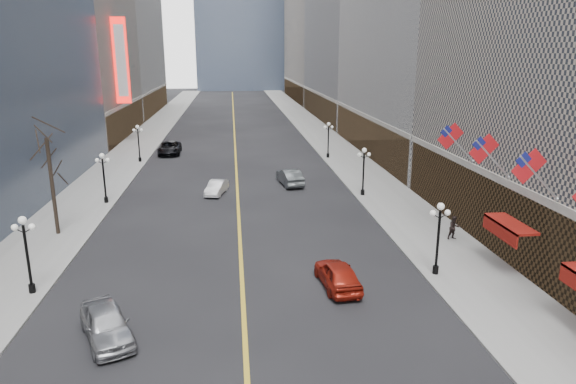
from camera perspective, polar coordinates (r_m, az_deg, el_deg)
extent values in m
cube|color=gray|center=(70.55, 5.62, 4.48)|extent=(6.00, 230.00, 0.15)
cube|color=gray|center=(70.43, -17.34, 3.83)|extent=(6.00, 230.00, 0.15)
cube|color=gold|center=(78.94, -5.93, 5.58)|extent=(0.25, 200.00, 0.02)
cube|color=brown|center=(34.39, 27.25, -4.52)|extent=(2.80, 41.00, 5.00)
cube|color=brown|center=(69.25, 9.60, 6.25)|extent=(2.80, 35.00, 5.00)
cube|color=brown|center=(106.03, 4.04, 9.52)|extent=(2.80, 39.00, 5.00)
cube|color=brown|center=(148.39, 1.07, 11.20)|extent=(2.80, 45.00, 5.00)
cube|color=brown|center=(87.38, -18.27, 7.55)|extent=(2.80, 29.00, 5.00)
cube|color=brown|center=(120.66, -15.03, 9.74)|extent=(2.80, 37.00, 5.00)
cylinder|color=black|center=(32.95, 16.08, -8.30)|extent=(0.36, 0.36, 0.50)
cylinder|color=black|center=(32.31, 16.30, -5.45)|extent=(0.16, 0.16, 4.00)
sphere|color=white|center=(31.59, 16.61, -1.54)|extent=(0.44, 0.44, 0.44)
sphere|color=white|center=(31.54, 15.80, -2.27)|extent=(0.36, 0.36, 0.36)
sphere|color=white|center=(31.88, 17.31, -2.20)|extent=(0.36, 0.36, 0.36)
cylinder|color=black|center=(49.10, 8.29, -0.03)|extent=(0.36, 0.36, 0.50)
cylinder|color=black|center=(48.68, 8.37, 1.96)|extent=(0.16, 0.16, 4.00)
sphere|color=white|center=(48.20, 8.48, 4.62)|extent=(0.44, 0.44, 0.44)
sphere|color=white|center=(48.17, 7.94, 4.15)|extent=(0.36, 0.36, 0.36)
sphere|color=white|center=(48.39, 8.98, 4.16)|extent=(0.36, 0.36, 0.36)
cylinder|color=black|center=(66.22, 4.46, 4.08)|extent=(0.36, 0.36, 0.50)
cylinder|color=black|center=(65.90, 4.49, 5.57)|extent=(0.16, 0.16, 4.00)
sphere|color=white|center=(65.55, 4.53, 7.55)|extent=(0.44, 0.44, 0.44)
sphere|color=white|center=(65.52, 4.14, 7.20)|extent=(0.36, 0.36, 0.36)
sphere|color=white|center=(65.69, 4.91, 7.21)|extent=(0.36, 0.36, 0.36)
cylinder|color=black|center=(32.73, -26.56, -9.55)|extent=(0.36, 0.36, 0.50)
cylinder|color=black|center=(32.08, -26.93, -6.70)|extent=(0.16, 0.16, 4.00)
sphere|color=white|center=(31.36, -27.43, -2.79)|extent=(0.44, 0.44, 0.44)
sphere|color=white|center=(31.64, -28.11, -3.49)|extent=(0.36, 0.36, 0.36)
sphere|color=white|center=(31.31, -26.58, -3.48)|extent=(0.36, 0.36, 0.36)
cylinder|color=black|center=(48.96, -19.55, -0.82)|extent=(0.36, 0.36, 0.50)
cylinder|color=black|center=(48.52, -19.73, 1.17)|extent=(0.16, 0.16, 4.00)
sphere|color=white|center=(48.05, -19.98, 3.83)|extent=(0.44, 0.44, 0.44)
sphere|color=white|center=(48.23, -20.45, 3.34)|extent=(0.36, 0.36, 0.36)
sphere|color=white|center=(48.02, -19.41, 3.38)|extent=(0.36, 0.36, 0.36)
cylinder|color=black|center=(66.11, -16.13, 3.50)|extent=(0.36, 0.36, 0.50)
cylinder|color=black|center=(65.79, -16.24, 4.99)|extent=(0.16, 0.16, 4.00)
sphere|color=white|center=(65.44, -16.39, 6.97)|extent=(0.44, 0.44, 0.44)
sphere|color=white|center=(65.57, -16.75, 6.60)|extent=(0.36, 0.36, 0.36)
sphere|color=white|center=(65.42, -15.97, 6.64)|extent=(0.36, 0.36, 0.36)
cylinder|color=#B2B2B7|center=(30.28, 26.12, 1.41)|extent=(2.49, 0.12, 2.49)
cube|color=red|center=(29.81, 25.20, 2.60)|extent=(1.94, 0.04, 1.94)
cube|color=navy|center=(29.56, 24.70, 3.26)|extent=(0.88, 0.06, 0.88)
cylinder|color=#B2B2B7|center=(34.50, 21.80, 3.42)|extent=(2.49, 0.12, 2.49)
cube|color=red|center=(34.08, 20.93, 4.49)|extent=(1.94, 0.04, 1.94)
cube|color=navy|center=(33.87, 20.46, 5.08)|extent=(0.88, 0.06, 0.88)
cylinder|color=#B2B2B7|center=(38.90, 18.42, 4.97)|extent=(2.49, 0.12, 2.49)
cube|color=red|center=(38.53, 17.62, 5.93)|extent=(1.94, 0.04, 1.94)
cube|color=navy|center=(38.34, 17.18, 6.45)|extent=(0.88, 0.06, 0.88)
cube|color=maroon|center=(33.93, 23.50, -3.26)|extent=(1.40, 4.00, 0.15)
cube|color=maroon|center=(33.73, 22.46, -3.96)|extent=(0.10, 4.00, 0.90)
cube|color=red|center=(79.37, -18.07, 13.69)|extent=(2.00, 0.50, 12.00)
cube|color=white|center=(79.36, -18.03, 13.69)|extent=(1.40, 0.55, 10.00)
cylinder|color=#2D231C|center=(41.16, -24.70, 0.53)|extent=(0.28, 0.28, 7.20)
imported|color=#999BA0|center=(26.54, -19.56, -13.61)|extent=(3.73, 5.22, 1.65)
imported|color=silver|center=(49.77, -7.95, 0.50)|extent=(2.34, 4.20, 1.31)
imported|color=black|center=(70.54, -13.01, 4.79)|extent=(2.89, 6.08, 1.68)
imported|color=#9E1E11|center=(30.27, 5.54, -9.08)|extent=(2.33, 4.85, 1.60)
imported|color=#484D4F|center=(52.71, 0.21, 1.68)|extent=(2.53, 5.26, 1.66)
imported|color=black|center=(38.90, 17.97, -3.80)|extent=(0.91, 0.60, 1.75)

